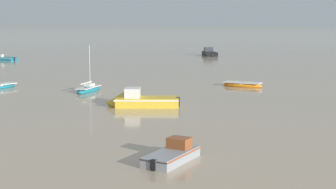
# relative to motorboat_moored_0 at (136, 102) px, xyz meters

# --- Properties ---
(motorboat_moored_0) EXTENTS (6.61, 4.94, 2.41)m
(motorboat_moored_0) POSITION_rel_motorboat_moored_0_xyz_m (0.00, 0.00, 0.00)
(motorboat_moored_0) COLOR gold
(motorboat_moored_0) RESTS_ON ground
(motorboat_moored_1) EXTENTS (5.04, 2.10, 1.68)m
(motorboat_moored_1) POSITION_rel_motorboat_moored_0_xyz_m (-46.66, 29.29, -0.13)
(motorboat_moored_1) COLOR #197084
(motorboat_moored_1) RESTS_ON ground
(motorboat_moored_2) EXTENTS (1.63, 4.56, 1.70)m
(motorboat_moored_2) POSITION_rel_motorboat_moored_0_xyz_m (11.01, -13.17, -0.11)
(motorboat_moored_2) COLOR gray
(motorboat_moored_2) RESTS_ON ground
(motorboat_moored_4) EXTENTS (5.42, 6.36, 2.38)m
(motorboat_moored_4) POSITION_rel_motorboat_moored_0_xyz_m (-19.41, 57.81, -0.00)
(motorboat_moored_4) COLOR black
(motorboat_moored_4) RESTS_ON ground
(sailboat_moored_0) EXTENTS (2.24, 4.63, 4.98)m
(sailboat_moored_0) POSITION_rel_motorboat_moored_0_xyz_m (-9.16, 5.32, -0.15)
(sailboat_moored_0) COLOR #197084
(sailboat_moored_0) RESTS_ON ground
(rowboat_moored_3) EXTENTS (4.53, 1.78, 0.70)m
(rowboat_moored_3) POSITION_rel_motorboat_moored_0_xyz_m (3.40, 16.70, -0.17)
(rowboat_moored_3) COLOR orange
(rowboat_moored_3) RESTS_ON ground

